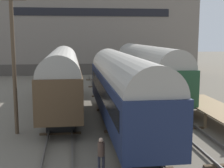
% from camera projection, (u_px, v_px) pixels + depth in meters
% --- Properties ---
extents(ground_plane, '(200.00, 200.00, 0.00)m').
position_uv_depth(ground_plane, '(133.00, 148.00, 17.27)').
color(ground_plane, '#60594C').
extents(track_left, '(2.60, 60.00, 0.26)m').
position_uv_depth(track_left, '(59.00, 149.00, 16.72)').
color(track_left, '#4C4742').
rests_on(track_left, ground).
extents(track_middle, '(2.60, 60.00, 0.26)m').
position_uv_depth(track_middle, '(133.00, 145.00, 17.25)').
color(track_middle, '#4C4742').
rests_on(track_middle, ground).
extents(track_right, '(2.60, 60.00, 0.26)m').
position_uv_depth(track_right, '(204.00, 142.00, 17.78)').
color(track_right, '#4C4742').
rests_on(track_right, ground).
extents(train_car_brown, '(2.88, 17.16, 5.08)m').
position_uv_depth(train_car_brown, '(62.00, 75.00, 25.89)').
color(train_car_brown, black).
rests_on(train_car_brown, ground).
extents(train_car_green, '(3.11, 18.64, 5.21)m').
position_uv_depth(train_car_green, '(147.00, 68.00, 30.82)').
color(train_car_green, black).
rests_on(train_car_green, ground).
extents(train_car_navy, '(2.89, 16.73, 5.02)m').
position_uv_depth(train_car_navy, '(123.00, 87.00, 20.36)').
color(train_car_navy, black).
rests_on(train_car_navy, ground).
extents(station_platform, '(2.66, 11.96, 1.12)m').
position_uv_depth(station_platform, '(222.00, 113.00, 21.03)').
color(station_platform, '#8C704C').
rests_on(station_platform, ground).
extents(person_worker, '(0.32, 0.32, 1.62)m').
position_uv_depth(person_worker, '(101.00, 152.00, 14.11)').
color(person_worker, '#282833').
rests_on(person_worker, ground).
extents(utility_pole, '(1.80, 0.24, 9.44)m').
position_uv_depth(utility_pole, '(13.00, 57.00, 19.08)').
color(utility_pole, '#473828').
rests_on(utility_pole, ground).
extents(warehouse_building, '(34.56, 14.08, 17.77)m').
position_uv_depth(warehouse_building, '(90.00, 20.00, 55.18)').
color(warehouse_building, '#46403A').
rests_on(warehouse_building, ground).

